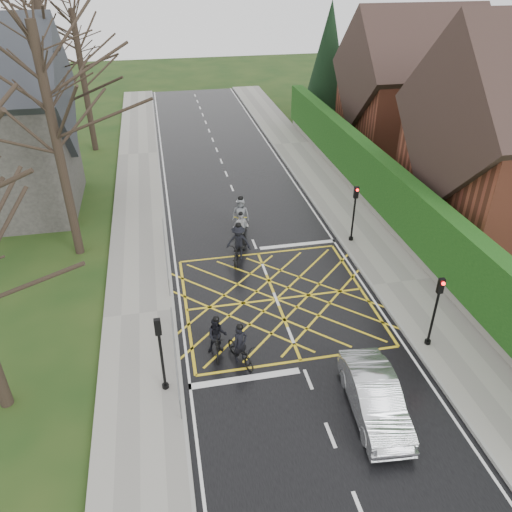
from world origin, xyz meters
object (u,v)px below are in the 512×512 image
object	(u,v)px
cyclist_rear	(241,350)
cyclist_back	(217,339)
car	(375,397)
cyclist_mid	(239,246)
cyclist_front	(241,230)
cyclist_lead	(241,218)

from	to	relation	value
cyclist_rear	cyclist_back	size ratio (longest dim) A/B	1.07
cyclist_back	car	bearing A→B (deg)	-31.75
cyclist_rear	cyclist_back	world-z (taller)	cyclist_rear
cyclist_back	cyclist_mid	bearing A→B (deg)	81.61
cyclist_back	cyclist_mid	world-z (taller)	cyclist_mid
cyclist_front	car	bearing A→B (deg)	-90.68
cyclist_mid	cyclist_lead	world-z (taller)	cyclist_mid
cyclist_back	car	size ratio (longest dim) A/B	0.42
cyclist_mid	cyclist_front	bearing A→B (deg)	97.63
cyclist_front	car	xyz separation A→B (m)	(2.30, -12.47, 0.08)
cyclist_rear	cyclist_mid	bearing A→B (deg)	58.80
cyclist_mid	cyclist_front	distance (m)	1.96
cyclist_lead	cyclist_front	bearing A→B (deg)	-86.47
cyclist_rear	cyclist_front	world-z (taller)	cyclist_rear
cyclist_lead	cyclist_mid	bearing A→B (deg)	-88.57
cyclist_back	cyclist_lead	distance (m)	10.00
cyclist_mid	car	size ratio (longest dim) A/B	0.53
cyclist_rear	cyclist_lead	bearing A→B (deg)	58.03
cyclist_back	cyclist_front	size ratio (longest dim) A/B	1.02
cyclist_lead	car	distance (m)	13.79
cyclist_mid	cyclist_lead	xyz separation A→B (m)	(0.65, 3.06, -0.05)
cyclist_rear	cyclist_lead	size ratio (longest dim) A/B	0.85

